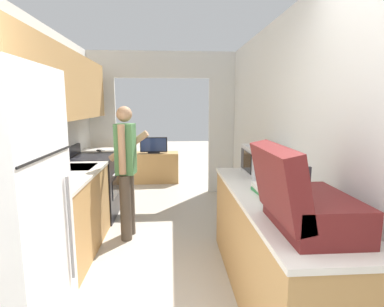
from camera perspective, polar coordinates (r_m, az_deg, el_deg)
The scene contains 13 objects.
wall_left at distance 3.31m, azimuth -28.59°, elevation 6.31°, with size 0.38×6.67×2.50m.
wall_right at distance 2.84m, azimuth 19.94°, elevation 1.67°, with size 0.06×6.67×2.50m.
wall_far_with_doorway at distance 5.35m, azimuth -5.60°, elevation 7.57°, with size 2.94×0.06×2.50m.
counter_left at distance 3.75m, azimuth -21.44°, elevation -9.31°, with size 0.62×2.96×0.88m.
counter_right at distance 2.66m, azimuth 15.02°, elevation -16.82°, with size 0.62×2.14×0.88m.
range_oven at distance 4.51m, azimuth -18.21°, elevation -5.97°, with size 0.66×0.77×1.02m.
person at distance 3.63m, azimuth -12.42°, elevation -2.94°, with size 0.51×0.40×1.58m.
suitcase at distance 1.85m, azimuth 20.06°, elevation -8.56°, with size 0.51×0.62×0.49m.
microwave at distance 3.15m, azimuth 13.26°, elevation -1.37°, with size 0.34×0.48×0.29m.
book_stack at distance 2.54m, azimuth 14.45°, elevation -6.74°, with size 0.23×0.34×0.06m.
tv_cabinet at distance 6.27m, azimuth -7.19°, elevation -2.62°, with size 0.99×0.42×0.62m.
television at distance 6.15m, azimuth -7.30°, elevation 1.55°, with size 0.55×0.16×0.32m.
knife at distance 4.90m, azimuth -17.18°, elevation 0.57°, with size 0.15×0.29×0.02m.
Camera 1 is at (0.16, -1.04, 1.60)m, focal length 28.00 mm.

